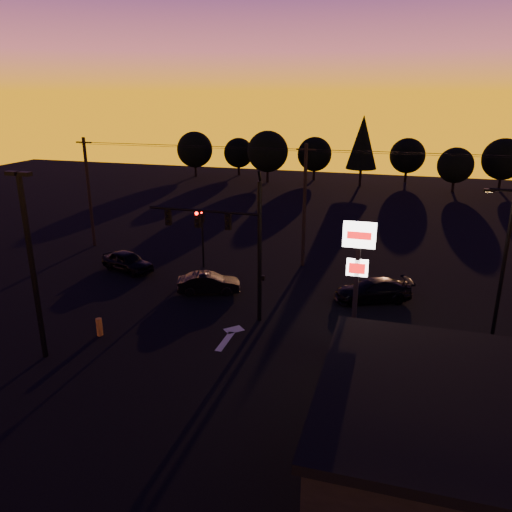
% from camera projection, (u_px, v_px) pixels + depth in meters
% --- Properties ---
extents(ground, '(120.00, 120.00, 0.00)m').
position_uv_depth(ground, '(209.00, 349.00, 25.38)').
color(ground, black).
rests_on(ground, ground).
extents(lane_arrow, '(1.20, 3.10, 0.01)m').
position_uv_depth(lane_arrow, '(229.00, 336.00, 26.76)').
color(lane_arrow, beige).
rests_on(lane_arrow, ground).
extents(traffic_signal_mast, '(6.79, 0.52, 8.58)m').
position_uv_depth(traffic_signal_mast, '(232.00, 235.00, 27.49)').
color(traffic_signal_mast, black).
rests_on(traffic_signal_mast, ground).
extents(secondary_signal, '(0.30, 0.31, 4.35)m').
position_uv_depth(secondary_signal, '(202.00, 230.00, 36.28)').
color(secondary_signal, black).
rests_on(secondary_signal, ground).
extents(parking_lot_light, '(1.25, 0.30, 9.14)m').
position_uv_depth(parking_lot_light, '(31.00, 255.00, 23.01)').
color(parking_lot_light, black).
rests_on(parking_lot_light, ground).
extents(pylon_sign, '(1.50, 0.28, 6.80)m').
position_uv_depth(pylon_sign, '(358.00, 261.00, 23.31)').
color(pylon_sign, black).
rests_on(pylon_sign, ground).
extents(streetlight, '(1.55, 0.35, 8.00)m').
position_uv_depth(streetlight, '(503.00, 258.00, 25.25)').
color(streetlight, black).
rests_on(streetlight, ground).
extents(utility_pole_0, '(1.40, 0.26, 9.00)m').
position_uv_depth(utility_pole_0, '(89.00, 192.00, 40.99)').
color(utility_pole_0, black).
rests_on(utility_pole_0, ground).
extents(utility_pole_1, '(1.40, 0.26, 9.00)m').
position_uv_depth(utility_pole_1, '(304.00, 206.00, 36.14)').
color(utility_pole_1, black).
rests_on(utility_pole_1, ground).
extents(power_wires, '(36.00, 1.22, 0.07)m').
position_uv_depth(power_wires, '(306.00, 150.00, 34.89)').
color(power_wires, black).
rests_on(power_wires, ground).
extents(bollard, '(0.33, 0.33, 0.98)m').
position_uv_depth(bollard, '(99.00, 327.00, 26.66)').
color(bollard, orange).
rests_on(bollard, ground).
extents(tree_0, '(5.36, 5.36, 6.74)m').
position_uv_depth(tree_0, '(195.00, 150.00, 75.54)').
color(tree_0, black).
rests_on(tree_0, ground).
extents(tree_1, '(4.54, 4.54, 5.71)m').
position_uv_depth(tree_1, '(239.00, 153.00, 76.85)').
color(tree_1, black).
rests_on(tree_1, ground).
extents(tree_2, '(5.77, 5.78, 7.26)m').
position_uv_depth(tree_2, '(268.00, 152.00, 70.39)').
color(tree_2, black).
rests_on(tree_2, ground).
extents(tree_3, '(4.95, 4.95, 6.22)m').
position_uv_depth(tree_3, '(315.00, 154.00, 72.61)').
color(tree_3, black).
rests_on(tree_3, ground).
extents(tree_4, '(4.18, 4.18, 9.50)m').
position_uv_depth(tree_4, '(363.00, 142.00, 67.31)').
color(tree_4, black).
rests_on(tree_4, ground).
extents(tree_5, '(4.95, 4.95, 6.22)m').
position_uv_depth(tree_5, '(407.00, 156.00, 70.93)').
color(tree_5, black).
rests_on(tree_5, ground).
extents(tree_6, '(4.54, 4.54, 5.71)m').
position_uv_depth(tree_6, '(455.00, 165.00, 63.95)').
color(tree_6, black).
rests_on(tree_6, ground).
extents(tree_7, '(5.36, 5.36, 6.74)m').
position_uv_depth(tree_7, '(503.00, 159.00, 64.87)').
color(tree_7, black).
rests_on(tree_7, ground).
extents(car_left, '(4.57, 3.01, 1.45)m').
position_uv_depth(car_left, '(127.00, 261.00, 36.23)').
color(car_left, black).
rests_on(car_left, ground).
extents(car_mid, '(4.25, 2.70, 1.32)m').
position_uv_depth(car_mid, '(209.00, 283.00, 32.29)').
color(car_mid, black).
rests_on(car_mid, ground).
extents(car_right, '(5.15, 3.65, 1.38)m').
position_uv_depth(car_right, '(373.00, 290.00, 31.04)').
color(car_right, black).
rests_on(car_right, ground).
extents(suv_parked, '(3.26, 5.75, 1.52)m').
position_uv_depth(suv_parked, '(363.00, 371.00, 21.97)').
color(suv_parked, black).
rests_on(suv_parked, ground).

